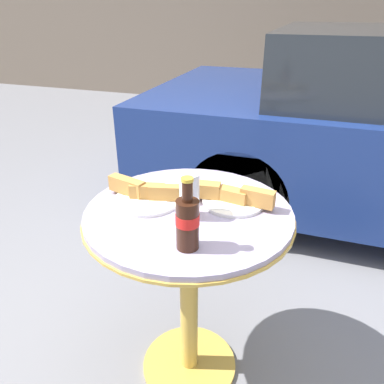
{
  "coord_description": "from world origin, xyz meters",
  "views": [
    {
      "loc": [
        0.37,
        -1.05,
        1.41
      ],
      "look_at": [
        0.0,
        0.04,
        0.83
      ],
      "focal_mm": 35.0,
      "sensor_mm": 36.0,
      "label": 1
    }
  ],
  "objects": [
    {
      "name": "cola_bottle_left",
      "position": [
        0.07,
        -0.21,
        0.87
      ],
      "size": [
        0.07,
        0.07,
        0.22
      ],
      "color": "#33190F",
      "rests_on": "bistro_table"
    },
    {
      "name": "lunch_plate_far",
      "position": [
        -0.16,
        0.01,
        0.8
      ],
      "size": [
        0.31,
        0.24,
        0.07
      ],
      "color": "white",
      "rests_on": "bistro_table"
    },
    {
      "name": "lunch_plate_near",
      "position": [
        0.13,
        0.09,
        0.8
      ],
      "size": [
        0.31,
        0.22,
        0.07
      ],
      "color": "white",
      "rests_on": "bistro_table"
    },
    {
      "name": "drinking_glass",
      "position": [
        0.02,
        -0.04,
        0.85
      ],
      "size": [
        0.07,
        0.07,
        0.15
      ],
      "color": "#C68923",
      "rests_on": "bistro_table"
    },
    {
      "name": "bistro_table",
      "position": [
        0.0,
        0.0,
        0.59
      ],
      "size": [
        0.72,
        0.72,
        0.78
      ],
      "color": "gold",
      "rests_on": "ground_plane"
    },
    {
      "name": "ground_plane",
      "position": [
        0.0,
        0.0,
        0.0
      ],
      "size": [
        30.0,
        30.0,
        0.0
      ],
      "primitive_type": "plane",
      "color": "slate"
    }
  ]
}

